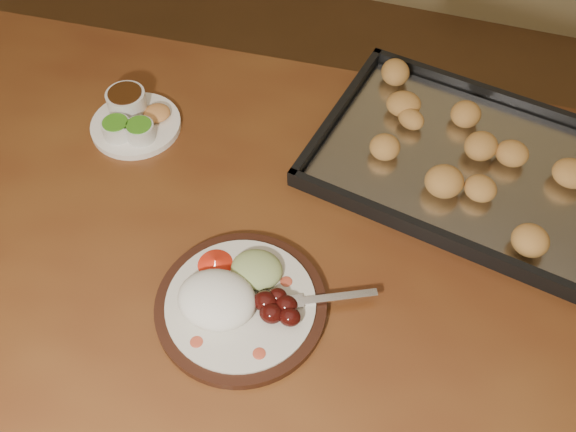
% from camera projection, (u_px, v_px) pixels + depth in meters
% --- Properties ---
extents(dining_table, '(1.55, 0.98, 0.75)m').
position_uv_depth(dining_table, '(261.00, 281.00, 1.08)').
color(dining_table, brown).
rests_on(dining_table, ground).
extents(dinner_plate, '(0.31, 0.25, 0.06)m').
position_uv_depth(dinner_plate, '(237.00, 300.00, 0.93)').
color(dinner_plate, black).
rests_on(dinner_plate, dining_table).
extents(condiment_saucer, '(0.16, 0.16, 0.05)m').
position_uv_depth(condiment_saucer, '(133.00, 118.00, 1.15)').
color(condiment_saucer, white).
rests_on(condiment_saucer, dining_table).
extents(baking_tray, '(0.55, 0.45, 0.05)m').
position_uv_depth(baking_tray, '(464.00, 159.00, 1.09)').
color(baking_tray, black).
rests_on(baking_tray, dining_table).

